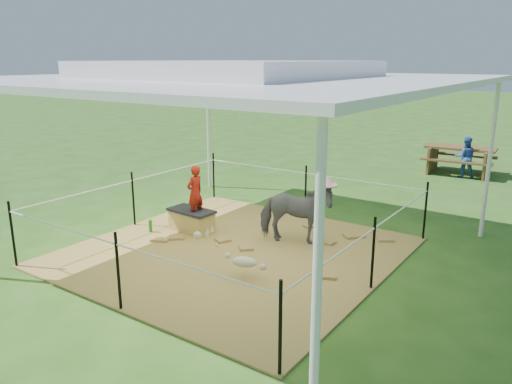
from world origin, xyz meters
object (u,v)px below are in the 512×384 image
Objects in this scene: woman at (195,187)px; picnic_table_near at (459,160)px; green_bottle at (150,226)px; straw_bale at (192,221)px; pony at (295,213)px; distant_person at (465,157)px; foal at (244,260)px.

woman reaches higher than picnic_table_near.
green_bottle is at bearing -116.04° from picnic_table_near.
straw_bale is 0.64m from woman.
woman is at bearing 34.70° from green_bottle.
distant_person is at bearing -31.68° from pony.
straw_bale is 0.64× the size of pony.
straw_bale is 0.83× the size of woman.
woman is 7.64m from distant_person.
distant_person is at bearing 67.92° from straw_bale.
woman is 1.05m from green_bottle.
green_bottle is 8.31m from distant_person.
picnic_table_near is at bearing 70.31° from straw_bale.
picnic_table_near reaches higher than green_bottle.
picnic_table_near is (2.67, 7.46, 0.16)m from straw_bale.
distant_person reaches higher than green_bottle.
woman is at bearing 84.88° from pony.
pony reaches higher than picnic_table_near.
straw_bale is 2.16m from foal.
straw_bale is 0.45× the size of picnic_table_near.
straw_bale is 0.82× the size of foal.
foal is at bearing 63.65° from woman.
straw_bale is at bearing -86.22° from woman.
distant_person is (3.43, 7.56, 0.38)m from green_bottle.
pony is 1.16× the size of distant_person.
pony is at bearing 16.09° from straw_bale.
picnic_table_near is (0.78, 8.50, 0.07)m from foal.
woman reaches higher than straw_bale.
woman is 4.32× the size of green_bottle.
woman is 0.77× the size of pony.
picnic_table_near is 1.66× the size of distant_person.
pony is at bearing 77.25° from foal.
woman is 2.14m from foal.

